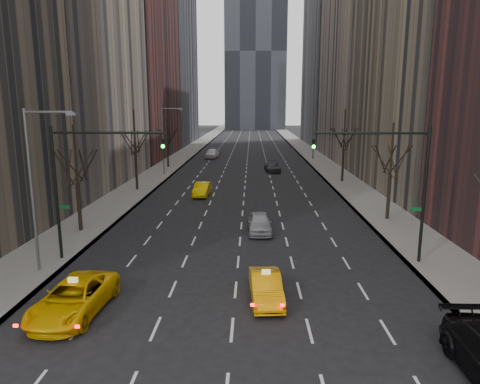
{
  "coord_description": "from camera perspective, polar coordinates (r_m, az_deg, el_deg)",
  "views": [
    {
      "loc": [
        0.79,
        -12.5,
        9.25
      ],
      "look_at": [
        -0.0,
        16.06,
        3.5
      ],
      "focal_mm": 32.0,
      "sensor_mm": 36.0,
      "label": 1
    }
  ],
  "objects": [
    {
      "name": "bld_left_deep",
      "position": [
        112.7,
        -10.61,
        21.8
      ],
      "size": [
        14.0,
        30.0,
        60.0
      ],
      "primitive_type": "cube",
      "color": "slate",
      "rests_on": "ground"
    },
    {
      "name": "taxi_suv",
      "position": [
        21.23,
        -21.25,
        -13.03
      ],
      "size": [
        2.89,
        5.61,
        1.51
      ],
      "primitive_type": "imported",
      "rotation": [
        0.0,
        0.0,
        -0.07
      ],
      "color": "#F3B705",
      "rests_on": "ground"
    },
    {
      "name": "streetlight_near",
      "position": [
        25.59,
        -25.48,
        2.11
      ],
      "size": [
        2.83,
        0.22,
        9.0
      ],
      "color": "slate",
      "rests_on": "ground"
    },
    {
      "name": "taxi_sedan",
      "position": [
        21.15,
        3.48,
        -12.56
      ],
      "size": [
        1.71,
        4.19,
        1.35
      ],
      "primitive_type": "imported",
      "rotation": [
        0.0,
        0.0,
        0.07
      ],
      "color": "orange",
      "rests_on": "ground"
    },
    {
      "name": "bld_right_far",
      "position": [
        80.81,
        17.75,
        22.11
      ],
      "size": [
        14.0,
        28.0,
        50.0
      ],
      "primitive_type": "cube",
      "color": "tan",
      "rests_on": "ground"
    },
    {
      "name": "far_car_white",
      "position": [
        77.95,
        -3.75,
        5.17
      ],
      "size": [
        2.47,
        5.16,
        1.7
      ],
      "primitive_type": "imported",
      "rotation": [
        0.0,
        0.0,
        -0.09
      ],
      "color": "silver",
      "rests_on": "ground"
    },
    {
      "name": "traffic_mast_left",
      "position": [
        26.69,
        -20.22,
        2.57
      ],
      "size": [
        6.69,
        0.39,
        8.0
      ],
      "color": "black",
      "rests_on": "ground"
    },
    {
      "name": "tree_lw_c",
      "position": [
        48.51,
        -13.76,
        4.88
      ],
      "size": [
        3.36,
        3.5,
        8.74
      ],
      "color": "black",
      "rests_on": "ground"
    },
    {
      "name": "streetlight_far",
      "position": [
        58.78,
        -9.91,
        7.67
      ],
      "size": [
        2.83,
        0.22,
        9.0
      ],
      "color": "slate",
      "rests_on": "ground"
    },
    {
      "name": "bld_right_deep",
      "position": [
        111.25,
        13.21,
        21.32
      ],
      "size": [
        14.0,
        30.0,
        58.0
      ],
      "primitive_type": "cube",
      "color": "slate",
      "rests_on": "ground"
    },
    {
      "name": "tree_lw_d",
      "position": [
        66.01,
        -9.65,
        6.27
      ],
      "size": [
        3.36,
        3.5,
        7.36
      ],
      "color": "black",
      "rests_on": "ground"
    },
    {
      "name": "tree_lw_b",
      "position": [
        33.54,
        -20.86,
        1.13
      ],
      "size": [
        3.36,
        3.5,
        7.82
      ],
      "color": "black",
      "rests_on": "ground"
    },
    {
      "name": "bld_left_far",
      "position": [
        82.6,
        -15.0,
        19.89
      ],
      "size": [
        14.0,
        28.0,
        44.0
      ],
      "primitive_type": "cube",
      "color": "brown",
      "rests_on": "ground"
    },
    {
      "name": "sidewalk_right",
      "position": [
        83.8,
        9.48,
        4.93
      ],
      "size": [
        4.5,
        320.0,
        0.15
      ],
      "primitive_type": "cube",
      "color": "slate",
      "rests_on": "ground"
    },
    {
      "name": "sidewalk_left",
      "position": [
        84.03,
        -7.37,
        5.01
      ],
      "size": [
        4.5,
        320.0,
        0.15
      ],
      "primitive_type": "cube",
      "color": "slate",
      "rests_on": "ground"
    },
    {
      "name": "tree_rw_c",
      "position": [
        53.94,
        13.64,
        5.51
      ],
      "size": [
        3.36,
        3.5,
        8.74
      ],
      "color": "black",
      "rests_on": "ground"
    },
    {
      "name": "traffic_mast_right",
      "position": [
        26.15,
        20.13,
        2.41
      ],
      "size": [
        6.69,
        0.39,
        8.0
      ],
      "color": "black",
      "rests_on": "ground"
    },
    {
      "name": "silver_sedan_ahead",
      "position": [
        31.92,
        2.65,
        -4.1
      ],
      "size": [
        1.88,
        4.38,
        1.47
      ],
      "primitive_type": "imported",
      "rotation": [
        0.0,
        0.0,
        0.03
      ],
      "color": "#999BA1",
      "rests_on": "ground"
    },
    {
      "name": "tree_rw_b",
      "position": [
        36.7,
        19.37,
        2.06
      ],
      "size": [
        3.36,
        3.5,
        7.82
      ],
      "color": "black",
      "rests_on": "ground"
    },
    {
      "name": "far_suv_grey",
      "position": [
        61.64,
        4.34,
        3.38
      ],
      "size": [
        2.38,
        5.02,
        1.42
      ],
      "primitive_type": "imported",
      "rotation": [
        0.0,
        0.0,
        0.08
      ],
      "color": "#323137",
      "rests_on": "ground"
    },
    {
      "name": "far_taxi",
      "position": [
        44.95,
        -5.06,
        0.36
      ],
      "size": [
        1.7,
        4.3,
        1.39
      ],
      "primitive_type": "imported",
      "rotation": [
        0.0,
        0.0,
        -0.05
      ],
      "color": "yellow",
      "rests_on": "ground"
    }
  ]
}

